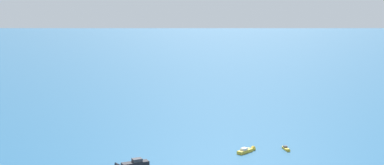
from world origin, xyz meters
The scene contains 3 objects.
motorboat_ahead centered at (27.07, 16.96, 0.83)m, with size 6.50×10.92×3.09m.
motorboat_mid_cluster centered at (40.25, -22.32, 0.62)m, with size 6.79×7.32×2.31m.
motorboat_outer_ring_c centered at (41.67, -36.46, 0.41)m, with size 5.35×1.72×1.53m.
Camera 1 is at (-135.87, 11.46, 51.56)m, focal length 50.24 mm.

